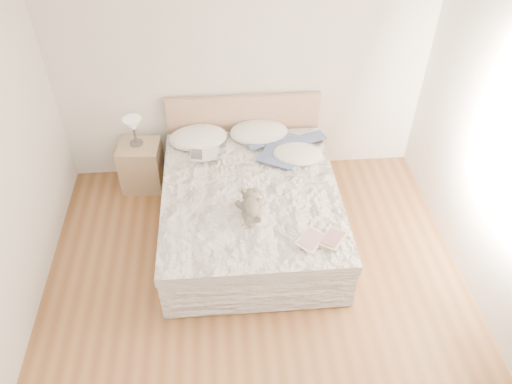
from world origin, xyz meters
TOP-DOWN VIEW (x-y plane):
  - floor at (0.00, 0.00)m, footprint 4.00×4.50m
  - ceiling at (0.00, 0.00)m, footprint 4.00×4.50m
  - wall_back at (0.00, 2.25)m, footprint 4.00×0.02m
  - bed at (0.00, 1.19)m, footprint 1.72×2.14m
  - nightstand at (-1.18, 1.99)m, footprint 0.48×0.43m
  - table_lamp at (-1.19, 2.02)m, footprint 0.24×0.24m
  - pillow_left at (-0.51, 1.97)m, footprint 0.68×0.52m
  - pillow_middle at (0.16, 2.02)m, footprint 0.66×0.47m
  - pillow_right at (0.53, 1.59)m, footprint 0.57×0.44m
  - blouse at (0.40, 1.69)m, footprint 0.88×0.90m
  - photo_book at (-0.45, 1.66)m, footprint 0.30×0.21m
  - childrens_book at (0.57, 0.38)m, footprint 0.47×0.45m
  - teddy_bear at (-0.03, 0.73)m, footprint 0.26×0.34m

SIDE VIEW (x-z plane):
  - floor at x=0.00m, z-range 0.00..0.00m
  - nightstand at x=-1.18m, z-range 0.00..0.56m
  - bed at x=0.00m, z-range -0.19..0.81m
  - blouse at x=0.40m, z-range 0.62..0.64m
  - photo_book at x=-0.45m, z-range 0.62..0.64m
  - childrens_book at x=0.57m, z-range 0.62..0.64m
  - pillow_left at x=-0.51m, z-range 0.54..0.74m
  - pillow_middle at x=0.16m, z-range 0.54..0.74m
  - pillow_right at x=0.53m, z-range 0.56..0.72m
  - teddy_bear at x=-0.03m, z-range 0.56..0.74m
  - table_lamp at x=-1.19m, z-range 0.63..0.95m
  - wall_back at x=0.00m, z-range 0.00..2.70m
  - ceiling at x=0.00m, z-range 2.70..2.70m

